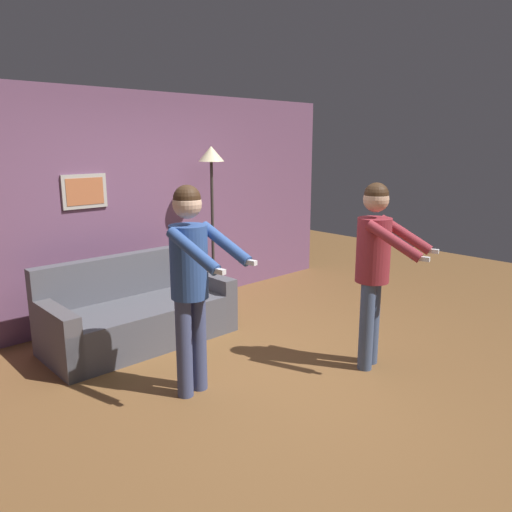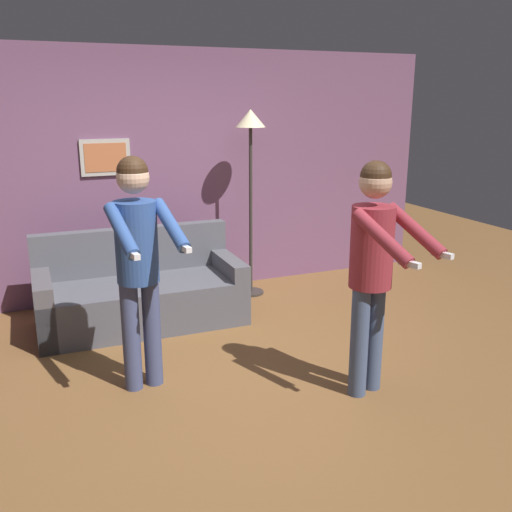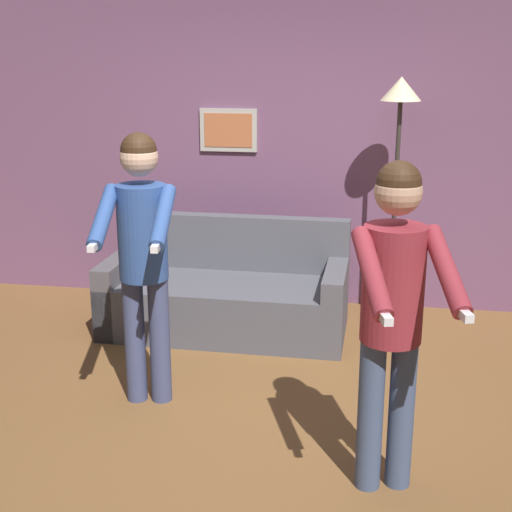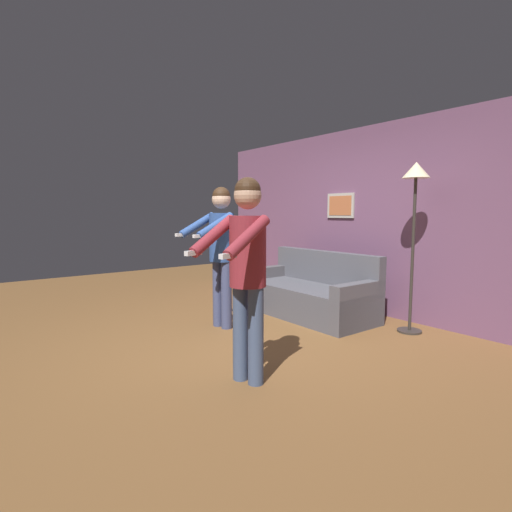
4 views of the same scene
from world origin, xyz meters
The scene contains 6 objects.
ground_plane centered at (0.00, 0.00, 0.00)m, with size 12.00×12.00×0.00m, color brown.
back_wall_assembly centered at (0.00, 2.26, 1.30)m, with size 6.40×0.09×2.60m.
couch centered at (-0.42, 1.45, 0.28)m, with size 1.91×0.87×0.87m.
torchiere_lamp centered at (0.88, 1.82, 1.62)m, with size 0.31×0.31×1.98m.
person_standing_left centered at (-0.66, 0.16, 1.04)m, with size 0.49×0.71×1.72m.
person_standing_right centered at (0.82, -0.54, 1.02)m, with size 0.54×0.70×1.69m.
Camera 1 is at (-2.89, -2.93, 2.03)m, focal length 35.00 mm.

